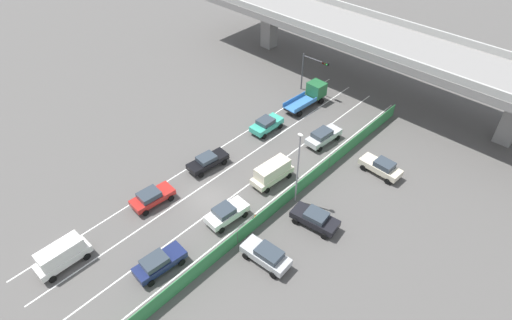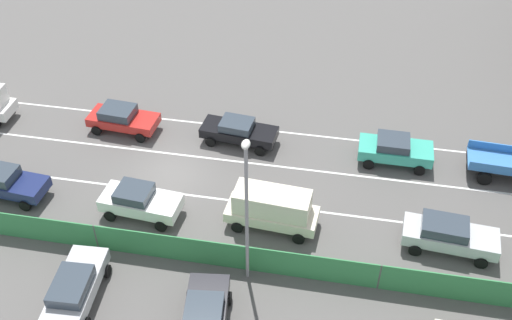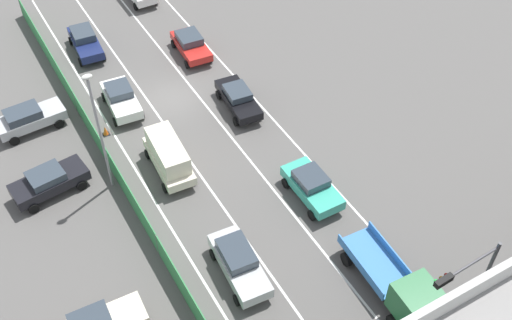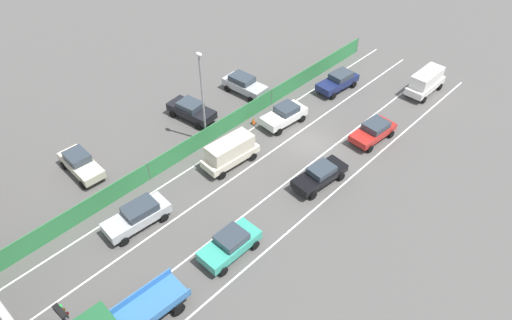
% 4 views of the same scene
% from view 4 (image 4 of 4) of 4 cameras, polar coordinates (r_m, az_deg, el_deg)
% --- Properties ---
extents(ground_plane, '(300.00, 300.00, 0.00)m').
position_cam_4_polar(ground_plane, '(39.99, 6.47, 1.95)').
color(ground_plane, '#565451').
extents(lane_line_left_edge, '(0.14, 45.79, 0.01)m').
position_cam_4_polar(lane_line_left_edge, '(34.96, 7.78, -5.31)').
color(lane_line_left_edge, silver).
rests_on(lane_line_left_edge, ground).
extents(lane_line_mid_left, '(0.14, 45.79, 0.01)m').
position_cam_4_polar(lane_line_mid_left, '(36.31, 3.67, -2.74)').
color(lane_line_mid_left, silver).
rests_on(lane_line_mid_left, ground).
extents(lane_line_mid_right, '(0.14, 45.79, 0.01)m').
position_cam_4_polar(lane_line_mid_right, '(37.90, -0.10, -0.35)').
color(lane_line_mid_right, silver).
rests_on(lane_line_mid_right, ground).
extents(lane_line_right_edge, '(0.14, 45.79, 0.01)m').
position_cam_4_polar(lane_line_right_edge, '(39.70, -3.54, 1.83)').
color(lane_line_right_edge, silver).
rests_on(lane_line_right_edge, ground).
extents(green_fence, '(0.10, 41.89, 1.65)m').
position_cam_4_polar(green_fence, '(39.95, -4.88, 3.55)').
color(green_fence, '#338447').
rests_on(green_fence, ground).
extents(car_taxi_teal, '(2.09, 4.26, 1.66)m').
position_cam_4_polar(car_taxi_teal, '(31.13, -3.16, -10.08)').
color(car_taxi_teal, teal).
rests_on(car_taxi_teal, ground).
extents(car_sedan_navy, '(2.26, 4.61, 1.66)m').
position_cam_4_polar(car_sedan_navy, '(46.77, 9.91, 9.41)').
color(car_sedan_navy, navy).
rests_on(car_sedan_navy, ground).
extents(car_sedan_red, '(2.33, 4.42, 1.58)m').
position_cam_4_polar(car_sedan_red, '(40.93, 14.02, 3.46)').
color(car_sedan_red, red).
rests_on(car_sedan_red, ground).
extents(car_sedan_silver, '(2.25, 4.77, 1.73)m').
position_cam_4_polar(car_sedan_silver, '(33.63, -14.12, -6.50)').
color(car_sedan_silver, '#B7BABC').
rests_on(car_sedan_silver, ground).
extents(car_van_white, '(2.02, 4.60, 2.29)m').
position_cam_4_polar(car_van_white, '(48.17, 19.86, 8.97)').
color(car_van_white, silver).
rests_on(car_van_white, ground).
extents(car_van_cream, '(2.29, 4.86, 2.27)m').
position_cam_4_polar(car_van_cream, '(37.10, -3.14, 1.09)').
color(car_van_cream, beige).
rests_on(car_van_cream, ground).
extents(car_sedan_white, '(2.32, 4.35, 1.70)m').
position_cam_4_polar(car_sedan_white, '(41.55, 3.46, 5.50)').
color(car_sedan_white, white).
rests_on(car_sedan_white, ground).
extents(car_sedan_black, '(2.30, 4.73, 1.55)m').
position_cam_4_polar(car_sedan_black, '(35.96, 7.75, -1.76)').
color(car_sedan_black, black).
rests_on(car_sedan_black, ground).
extents(parked_wagon_silver, '(4.54, 2.20, 1.73)m').
position_cam_4_polar(parked_wagon_silver, '(45.53, -1.44, 9.15)').
color(parked_wagon_silver, '#B2B5B7').
rests_on(parked_wagon_silver, ground).
extents(parked_sedan_dark, '(4.67, 2.50, 1.65)m').
position_cam_4_polar(parked_sedan_dark, '(42.49, -7.84, 6.05)').
color(parked_sedan_dark, black).
rests_on(parked_sedan_dark, ground).
extents(parked_sedan_cream, '(4.54, 2.11, 1.73)m').
position_cam_4_polar(parked_sedan_cream, '(38.93, -20.45, -0.37)').
color(parked_sedan_cream, beige).
rests_on(parked_sedan_cream, ground).
extents(street_lamp, '(0.60, 0.36, 8.30)m').
position_cam_4_polar(street_lamp, '(37.41, -6.53, 8.25)').
color(street_lamp, gray).
rests_on(street_lamp, ground).
extents(traffic_cone, '(0.47, 0.47, 0.67)m').
position_cam_4_polar(traffic_cone, '(41.79, -0.31, 4.77)').
color(traffic_cone, orange).
rests_on(traffic_cone, ground).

